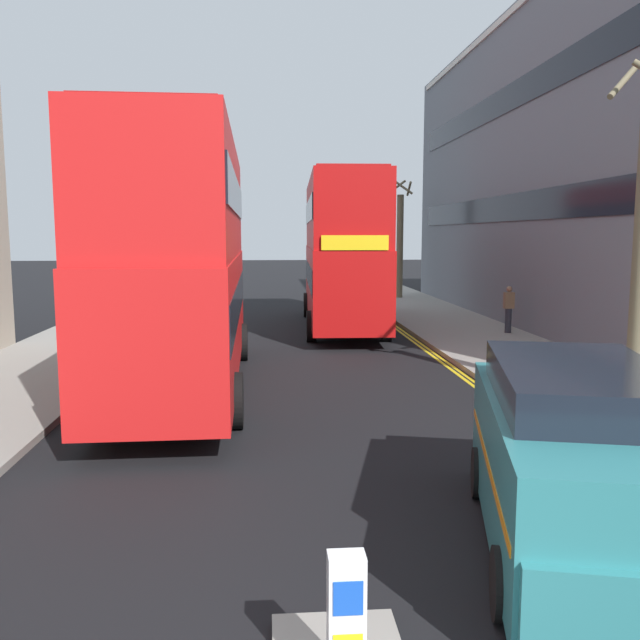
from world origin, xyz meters
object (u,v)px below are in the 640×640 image
(taxi_minivan, at_px, (579,464))
(pedestrian_far, at_px, (509,309))
(keep_left_bollard, at_px, (346,631))
(double_decker_bus_away, at_px, (182,257))
(double_decker_bus_oncoming, at_px, (342,248))

(taxi_minivan, relative_size, pedestrian_far, 3.16)
(keep_left_bollard, bearing_deg, double_decker_bus_away, 103.10)
(keep_left_bollard, xyz_separation_m, double_decker_bus_away, (-2.49, 10.69, 2.42))
(double_decker_bus_away, height_order, double_decker_bus_oncoming, same)
(double_decker_bus_oncoming, xyz_separation_m, pedestrian_far, (5.52, -2.74, -2.04))
(double_decker_bus_oncoming, height_order, taxi_minivan, double_decker_bus_oncoming)
(double_decker_bus_away, bearing_deg, double_decker_bus_oncoming, 64.07)
(double_decker_bus_away, height_order, taxi_minivan, double_decker_bus_away)
(taxi_minivan, height_order, pedestrian_far, taxi_minivan)
(keep_left_bollard, relative_size, double_decker_bus_away, 0.10)
(double_decker_bus_away, relative_size, double_decker_bus_oncoming, 1.00)
(double_decker_bus_oncoming, relative_size, pedestrian_far, 6.72)
(keep_left_bollard, height_order, double_decker_bus_away, double_decker_bus_away)
(double_decker_bus_away, xyz_separation_m, pedestrian_far, (10.25, 6.99, -2.04))
(keep_left_bollard, relative_size, taxi_minivan, 0.22)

